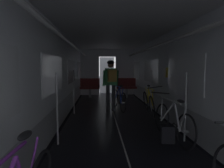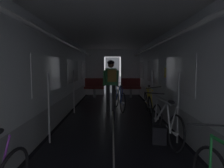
{
  "view_description": "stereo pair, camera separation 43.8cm",
  "coord_description": "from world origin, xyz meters",
  "px_view_note": "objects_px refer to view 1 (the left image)",
  "views": [
    {
      "loc": [
        -0.47,
        -1.76,
        1.51
      ],
      "look_at": [
        0.0,
        5.3,
        0.9
      ],
      "focal_mm": 32.16,
      "sensor_mm": 36.0,
      "label": 1
    },
    {
      "loc": [
        -0.03,
        -1.78,
        1.51
      ],
      "look_at": [
        0.0,
        5.3,
        0.9
      ],
      "focal_mm": 32.16,
      "sensor_mm": 36.0,
      "label": 2
    }
  ],
  "objects_px": {
    "bicycle_silver": "(172,122)",
    "person_cyclist_aisle": "(111,80)",
    "bench_seat_far_right": "(126,86)",
    "bench_seat_far_left": "(90,86)",
    "bicycle_yellow": "(149,102)",
    "backpack_on_floor": "(167,134)",
    "bicycle_blue_in_aisle": "(119,99)"
  },
  "relations": [
    {
      "from": "person_cyclist_aisle",
      "to": "bicycle_blue_in_aisle",
      "type": "distance_m",
      "value": 0.79
    },
    {
      "from": "bench_seat_far_right",
      "to": "bicycle_blue_in_aisle",
      "type": "bearing_deg",
      "value": -102.9
    },
    {
      "from": "bicycle_blue_in_aisle",
      "to": "backpack_on_floor",
      "type": "distance_m",
      "value": 3.2
    },
    {
      "from": "person_cyclist_aisle",
      "to": "bicycle_yellow",
      "type": "bearing_deg",
      "value": -20.11
    },
    {
      "from": "bicycle_yellow",
      "to": "bicycle_blue_in_aisle",
      "type": "bearing_deg",
      "value": 141.99
    },
    {
      "from": "bicycle_yellow",
      "to": "backpack_on_floor",
      "type": "distance_m",
      "value": 2.44
    },
    {
      "from": "bench_seat_far_left",
      "to": "bicycle_silver",
      "type": "distance_m",
      "value": 6.2
    },
    {
      "from": "bicycle_silver",
      "to": "person_cyclist_aisle",
      "type": "distance_m",
      "value": 3.03
    },
    {
      "from": "bench_seat_far_left",
      "to": "backpack_on_floor",
      "type": "height_order",
      "value": "bench_seat_far_left"
    },
    {
      "from": "backpack_on_floor",
      "to": "bench_seat_far_right",
      "type": "bearing_deg",
      "value": 90.03
    },
    {
      "from": "bicycle_silver",
      "to": "person_cyclist_aisle",
      "type": "height_order",
      "value": "person_cyclist_aisle"
    },
    {
      "from": "bicycle_yellow",
      "to": "bicycle_silver",
      "type": "height_order",
      "value": "bicycle_yellow"
    },
    {
      "from": "bench_seat_far_left",
      "to": "person_cyclist_aisle",
      "type": "relative_size",
      "value": 0.57
    },
    {
      "from": "backpack_on_floor",
      "to": "person_cyclist_aisle",
      "type": "bearing_deg",
      "value": 108.57
    },
    {
      "from": "bench_seat_far_right",
      "to": "backpack_on_floor",
      "type": "xyz_separation_m",
      "value": [
        0.0,
        -6.01,
        -0.4
      ]
    },
    {
      "from": "bench_seat_far_left",
      "to": "person_cyclist_aisle",
      "type": "distance_m",
      "value": 3.3
    },
    {
      "from": "bicycle_silver",
      "to": "bicycle_yellow",
      "type": "bearing_deg",
      "value": 87.99
    },
    {
      "from": "bench_seat_far_left",
      "to": "bicycle_yellow",
      "type": "relative_size",
      "value": 0.58
    },
    {
      "from": "bicycle_silver",
      "to": "bicycle_blue_in_aisle",
      "type": "xyz_separation_m",
      "value": [
        -0.81,
        2.99,
        0.0
      ]
    },
    {
      "from": "bicycle_silver",
      "to": "bench_seat_far_left",
      "type": "bearing_deg",
      "value": 108.31
    },
    {
      "from": "bicycle_yellow",
      "to": "bicycle_silver",
      "type": "distance_m",
      "value": 2.3
    },
    {
      "from": "bicycle_yellow",
      "to": "bicycle_blue_in_aisle",
      "type": "height_order",
      "value": "bicycle_yellow"
    },
    {
      "from": "bench_seat_far_left",
      "to": "bench_seat_far_right",
      "type": "height_order",
      "value": "same"
    },
    {
      "from": "bench_seat_far_left",
      "to": "bicycle_blue_in_aisle",
      "type": "xyz_separation_m",
      "value": [
        1.14,
        -2.89,
        -0.18
      ]
    },
    {
      "from": "bench_seat_far_left",
      "to": "bicycle_blue_in_aisle",
      "type": "distance_m",
      "value": 3.11
    },
    {
      "from": "person_cyclist_aisle",
      "to": "bicycle_blue_in_aisle",
      "type": "relative_size",
      "value": 1.03
    },
    {
      "from": "bench_seat_far_left",
      "to": "bench_seat_far_right",
      "type": "distance_m",
      "value": 1.8
    },
    {
      "from": "bench_seat_far_right",
      "to": "person_cyclist_aisle",
      "type": "bearing_deg",
      "value": -106.9
    },
    {
      "from": "bench_seat_far_left",
      "to": "bicycle_yellow",
      "type": "distance_m",
      "value": 4.12
    },
    {
      "from": "bicycle_silver",
      "to": "backpack_on_floor",
      "type": "height_order",
      "value": "bicycle_silver"
    },
    {
      "from": "bench_seat_far_right",
      "to": "bicycle_silver",
      "type": "height_order",
      "value": "bench_seat_far_right"
    },
    {
      "from": "person_cyclist_aisle",
      "to": "bench_seat_far_right",
      "type": "bearing_deg",
      "value": 73.1
    }
  ]
}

